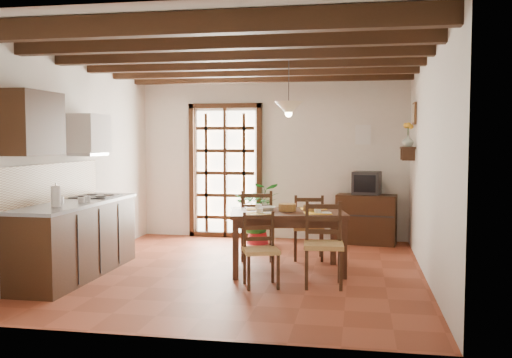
% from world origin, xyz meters
% --- Properties ---
extents(ground_plane, '(5.00, 5.00, 0.00)m').
position_xyz_m(ground_plane, '(0.00, 0.00, 0.00)').
color(ground_plane, brown).
extents(room_shell, '(4.52, 5.02, 2.81)m').
position_xyz_m(room_shell, '(0.00, 0.00, 1.82)').
color(room_shell, silver).
rests_on(room_shell, ground_plane).
extents(ceiling_beams, '(4.50, 4.34, 0.20)m').
position_xyz_m(ceiling_beams, '(0.00, 0.00, 2.69)').
color(ceiling_beams, black).
rests_on(ceiling_beams, room_shell).
extents(french_door, '(1.26, 0.11, 2.32)m').
position_xyz_m(french_door, '(-0.80, 2.45, 1.18)').
color(french_door, white).
rests_on(french_door, ground_plane).
extents(kitchen_counter, '(0.64, 2.25, 1.38)m').
position_xyz_m(kitchen_counter, '(-1.96, -0.60, 0.47)').
color(kitchen_counter, black).
rests_on(kitchen_counter, ground_plane).
extents(upper_cabinet, '(0.35, 0.80, 0.70)m').
position_xyz_m(upper_cabinet, '(-2.08, -1.30, 1.85)').
color(upper_cabinet, black).
rests_on(upper_cabinet, room_shell).
extents(range_hood, '(0.38, 0.60, 0.54)m').
position_xyz_m(range_hood, '(-2.05, -0.05, 1.73)').
color(range_hood, white).
rests_on(range_hood, room_shell).
extents(counter_items, '(0.50, 1.43, 0.25)m').
position_xyz_m(counter_items, '(-1.95, -0.51, 0.96)').
color(counter_items, black).
rests_on(counter_items, kitchen_counter).
extents(dining_table, '(1.58, 1.18, 0.77)m').
position_xyz_m(dining_table, '(0.56, 0.08, 0.67)').
color(dining_table, '#3C2013').
rests_on(dining_table, ground_plane).
extents(chair_near_left, '(0.49, 0.48, 0.84)m').
position_xyz_m(chair_near_left, '(0.36, -0.70, 0.26)').
color(chair_near_left, '#AE854A').
rests_on(chair_near_left, ground_plane).
extents(chair_near_right, '(0.48, 0.46, 0.96)m').
position_xyz_m(chair_near_right, '(1.05, -0.56, 0.30)').
color(chair_near_right, '#AE854A').
rests_on(chair_near_right, ground_plane).
extents(chair_far_left, '(0.50, 0.48, 0.98)m').
position_xyz_m(chair_far_left, '(0.06, 0.72, 0.31)').
color(chair_far_left, '#AE854A').
rests_on(chair_far_left, ground_plane).
extents(chair_far_right, '(0.47, 0.45, 0.91)m').
position_xyz_m(chair_far_right, '(0.76, 0.87, 0.29)').
color(chair_far_right, '#AE854A').
rests_on(chair_far_right, ground_plane).
extents(table_setting, '(1.04, 0.69, 0.10)m').
position_xyz_m(table_setting, '(0.56, 0.08, 0.82)').
color(table_setting, yellow).
rests_on(table_setting, dining_table).
extents(table_bowl, '(0.24, 0.24, 0.05)m').
position_xyz_m(table_bowl, '(0.30, 0.08, 0.80)').
color(table_bowl, white).
rests_on(table_bowl, dining_table).
extents(sideboard, '(0.98, 0.54, 0.79)m').
position_xyz_m(sideboard, '(1.57, 2.23, 0.40)').
color(sideboard, black).
rests_on(sideboard, ground_plane).
extents(crt_tv, '(0.48, 0.46, 0.36)m').
position_xyz_m(crt_tv, '(1.57, 2.22, 0.98)').
color(crt_tv, black).
rests_on(crt_tv, sideboard).
extents(fuse_box, '(0.25, 0.03, 0.32)m').
position_xyz_m(fuse_box, '(1.50, 2.48, 1.75)').
color(fuse_box, white).
rests_on(fuse_box, room_shell).
extents(plant_pot, '(0.36, 0.36, 0.22)m').
position_xyz_m(plant_pot, '(-0.15, 1.94, 0.11)').
color(plant_pot, maroon).
rests_on(plant_pot, ground_plane).
extents(potted_plant, '(2.25, 2.06, 2.11)m').
position_xyz_m(potted_plant, '(-0.15, 1.94, 0.57)').
color(potted_plant, '#144C19').
rests_on(potted_plant, ground_plane).
extents(wall_shelf, '(0.20, 0.42, 0.20)m').
position_xyz_m(wall_shelf, '(2.14, 1.60, 1.51)').
color(wall_shelf, black).
rests_on(wall_shelf, room_shell).
extents(shelf_vase, '(0.15, 0.15, 0.15)m').
position_xyz_m(shelf_vase, '(2.14, 1.60, 1.65)').
color(shelf_vase, '#B2BFB2').
rests_on(shelf_vase, wall_shelf).
extents(shelf_flowers, '(0.14, 0.14, 0.36)m').
position_xyz_m(shelf_flowers, '(2.14, 1.60, 1.86)').
color(shelf_flowers, yellow).
rests_on(shelf_flowers, shelf_vase).
extents(framed_picture, '(0.03, 0.32, 0.32)m').
position_xyz_m(framed_picture, '(2.22, 1.60, 2.05)').
color(framed_picture, brown).
rests_on(framed_picture, room_shell).
extents(pendant_lamp, '(0.36, 0.36, 0.84)m').
position_xyz_m(pendant_lamp, '(0.56, 0.18, 2.08)').
color(pendant_lamp, black).
rests_on(pendant_lamp, room_shell).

